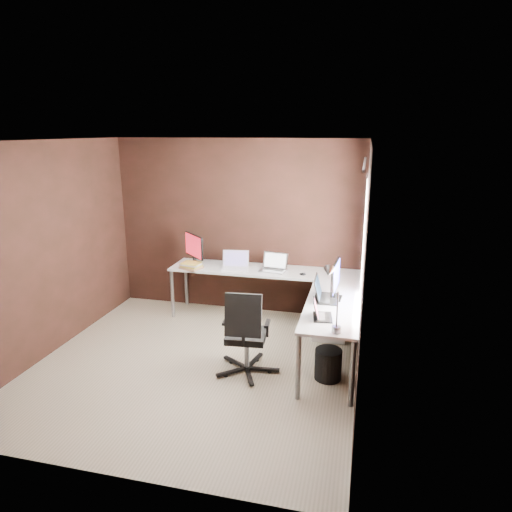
{
  "coord_description": "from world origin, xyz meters",
  "views": [
    {
      "loc": [
        1.78,
        -4.42,
        2.6
      ],
      "look_at": [
        0.49,
        0.95,
        1.07
      ],
      "focal_mm": 32.0,
      "sensor_mm": 36.0,
      "label": 1
    }
  ],
  "objects_px": {
    "laptop_black_big": "(323,294)",
    "office_chair": "(246,349)",
    "laptop_black_small": "(320,314)",
    "book_stack": "(191,266)",
    "wastebasket": "(328,364)",
    "laptop_silver": "(274,267)",
    "laptop_white": "(235,265)",
    "monitor_right": "(335,278)",
    "desk_lamp": "(331,290)",
    "drawer_pedestal": "(330,314)",
    "monitor_left": "(194,248)"
  },
  "relations": [
    {
      "from": "monitor_left",
      "to": "laptop_silver",
      "type": "height_order",
      "value": "monitor_left"
    },
    {
      "from": "book_stack",
      "to": "office_chair",
      "type": "height_order",
      "value": "office_chair"
    },
    {
      "from": "monitor_left",
      "to": "laptop_black_big",
      "type": "xyz_separation_m",
      "value": [
        1.94,
        -0.96,
        -0.2
      ]
    },
    {
      "from": "laptop_silver",
      "to": "laptop_black_big",
      "type": "relative_size",
      "value": 0.97
    },
    {
      "from": "laptop_white",
      "to": "desk_lamp",
      "type": "height_order",
      "value": "desk_lamp"
    },
    {
      "from": "monitor_right",
      "to": "office_chair",
      "type": "xyz_separation_m",
      "value": [
        -0.89,
        -0.61,
        -0.69
      ]
    },
    {
      "from": "monitor_left",
      "to": "wastebasket",
      "type": "bearing_deg",
      "value": 8.72
    },
    {
      "from": "book_stack",
      "to": "laptop_black_big",
      "type": "bearing_deg",
      "value": -22.03
    },
    {
      "from": "book_stack",
      "to": "desk_lamp",
      "type": "height_order",
      "value": "desk_lamp"
    },
    {
      "from": "laptop_black_small",
      "to": "book_stack",
      "type": "distance_m",
      "value": 2.34
    },
    {
      "from": "monitor_right",
      "to": "desk_lamp",
      "type": "distance_m",
      "value": 0.88
    },
    {
      "from": "laptop_black_small",
      "to": "wastebasket",
      "type": "height_order",
      "value": "laptop_black_small"
    },
    {
      "from": "laptop_black_small",
      "to": "book_stack",
      "type": "bearing_deg",
      "value": 47.59
    },
    {
      "from": "laptop_black_big",
      "to": "book_stack",
      "type": "height_order",
      "value": "laptop_black_big"
    },
    {
      "from": "office_chair",
      "to": "laptop_white",
      "type": "bearing_deg",
      "value": 104.99
    },
    {
      "from": "laptop_black_big",
      "to": "desk_lamp",
      "type": "distance_m",
      "value": 0.9
    },
    {
      "from": "drawer_pedestal",
      "to": "office_chair",
      "type": "distance_m",
      "value": 1.44
    },
    {
      "from": "monitor_right",
      "to": "laptop_black_big",
      "type": "height_order",
      "value": "monitor_right"
    },
    {
      "from": "laptop_silver",
      "to": "desk_lamp",
      "type": "bearing_deg",
      "value": -54.23
    },
    {
      "from": "monitor_right",
      "to": "laptop_white",
      "type": "height_order",
      "value": "monitor_right"
    },
    {
      "from": "laptop_silver",
      "to": "book_stack",
      "type": "xyz_separation_m",
      "value": [
        -1.14,
        -0.19,
        -0.01
      ]
    },
    {
      "from": "book_stack",
      "to": "wastebasket",
      "type": "xyz_separation_m",
      "value": [
        2.03,
        -1.25,
        -0.6
      ]
    },
    {
      "from": "laptop_white",
      "to": "book_stack",
      "type": "relative_size",
      "value": 1.19
    },
    {
      "from": "monitor_right",
      "to": "book_stack",
      "type": "xyz_separation_m",
      "value": [
        -2.04,
        0.73,
        -0.2
      ]
    },
    {
      "from": "laptop_black_small",
      "to": "monitor_right",
      "type": "bearing_deg",
      "value": -17.79
    },
    {
      "from": "drawer_pedestal",
      "to": "laptop_black_big",
      "type": "height_order",
      "value": "laptop_black_big"
    },
    {
      "from": "laptop_silver",
      "to": "laptop_black_small",
      "type": "relative_size",
      "value": 1.31
    },
    {
      "from": "laptop_silver",
      "to": "wastebasket",
      "type": "relative_size",
      "value": 1.16
    },
    {
      "from": "drawer_pedestal",
      "to": "laptop_silver",
      "type": "relative_size",
      "value": 1.54
    },
    {
      "from": "laptop_silver",
      "to": "laptop_black_small",
      "type": "distance_m",
      "value": 1.71
    },
    {
      "from": "laptop_black_big",
      "to": "office_chair",
      "type": "bearing_deg",
      "value": 124.85
    },
    {
      "from": "laptop_white",
      "to": "laptop_black_big",
      "type": "relative_size",
      "value": 1.01
    },
    {
      "from": "laptop_white",
      "to": "book_stack",
      "type": "bearing_deg",
      "value": -175.19
    },
    {
      "from": "drawer_pedestal",
      "to": "laptop_black_small",
      "type": "bearing_deg",
      "value": -91.49
    },
    {
      "from": "monitor_right",
      "to": "laptop_silver",
      "type": "bearing_deg",
      "value": 48.22
    },
    {
      "from": "laptop_silver",
      "to": "laptop_black_big",
      "type": "distance_m",
      "value": 1.24
    },
    {
      "from": "book_stack",
      "to": "desk_lamp",
      "type": "bearing_deg",
      "value": -37.78
    },
    {
      "from": "laptop_black_small",
      "to": "wastebasket",
      "type": "xyz_separation_m",
      "value": [
        0.1,
        0.08,
        -0.6
      ]
    },
    {
      "from": "monitor_right",
      "to": "laptop_black_small",
      "type": "height_order",
      "value": "monitor_right"
    },
    {
      "from": "office_chair",
      "to": "drawer_pedestal",
      "type": "bearing_deg",
      "value": 50.25
    },
    {
      "from": "monitor_right",
      "to": "desk_lamp",
      "type": "xyz_separation_m",
      "value": [
        0.02,
        -0.86,
        0.16
      ]
    },
    {
      "from": "drawer_pedestal",
      "to": "laptop_black_small",
      "type": "xyz_separation_m",
      "value": [
        -0.03,
        -1.17,
        0.47
      ]
    },
    {
      "from": "monitor_left",
      "to": "laptop_black_big",
      "type": "distance_m",
      "value": 2.17
    },
    {
      "from": "laptop_white",
      "to": "desk_lamp",
      "type": "distance_m",
      "value": 2.29
    },
    {
      "from": "drawer_pedestal",
      "to": "laptop_black_small",
      "type": "relative_size",
      "value": 2.02
    },
    {
      "from": "office_chair",
      "to": "wastebasket",
      "type": "bearing_deg",
      "value": 0.73
    },
    {
      "from": "monitor_right",
      "to": "monitor_left",
      "type": "bearing_deg",
      "value": 70.04
    },
    {
      "from": "laptop_black_big",
      "to": "office_chair",
      "type": "relative_size",
      "value": 0.41
    },
    {
      "from": "laptop_black_big",
      "to": "book_stack",
      "type": "xyz_separation_m",
      "value": [
        -1.91,
        0.77,
        -0.01
      ]
    },
    {
      "from": "monitor_left",
      "to": "laptop_white",
      "type": "height_order",
      "value": "monitor_left"
    }
  ]
}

